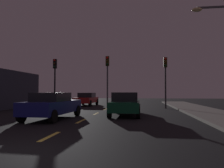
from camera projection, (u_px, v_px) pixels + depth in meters
ground_plane at (84, 120)px, 11.51m from camera, size 80.00×80.00×0.00m
lane_stripe_second at (50, 136)px, 7.15m from camera, size 0.16×1.60×0.01m
lane_stripe_third at (81, 121)px, 10.92m from camera, size 0.16×1.60×0.01m
lane_stripe_fourth at (96, 114)px, 14.69m from camera, size 0.16×1.60×0.01m
lane_stripe_fifth at (105, 109)px, 18.45m from camera, size 0.16×1.60×0.01m
traffic_signal_left at (55, 73)px, 20.68m from camera, size 0.32×0.38×4.63m
traffic_signal_center at (107, 72)px, 20.03m from camera, size 0.32×0.38×4.79m
traffic_signal_right at (165, 72)px, 19.35m from camera, size 0.32×0.38×4.59m
car_stopped_ahead at (126, 104)px, 13.65m from camera, size 1.83×4.40×1.45m
car_adjacent_lane at (53, 105)px, 11.91m from camera, size 2.08×4.52×1.44m
car_oncoming_far at (86, 99)px, 23.79m from camera, size 1.99×4.29×1.39m
street_lamp_right at (221, 49)px, 12.00m from camera, size 1.98×0.36×6.34m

